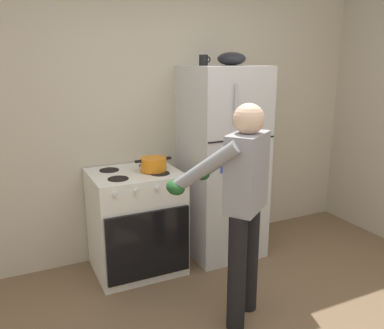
% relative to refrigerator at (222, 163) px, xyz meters
% --- Properties ---
extents(kitchen_wall_back, '(6.00, 0.10, 2.70)m').
position_rel_refrigerator_xyz_m(kitchen_wall_back, '(-0.44, 0.38, 0.44)').
color(kitchen_wall_back, beige).
rests_on(kitchen_wall_back, ground).
extents(refrigerator, '(0.68, 0.72, 1.81)m').
position_rel_refrigerator_xyz_m(refrigerator, '(0.00, 0.00, 0.00)').
color(refrigerator, silver).
rests_on(refrigerator, ground).
extents(stove_range, '(0.76, 0.67, 0.93)m').
position_rel_refrigerator_xyz_m(stove_range, '(-0.87, -0.01, -0.45)').
color(stove_range, white).
rests_on(stove_range, ground).
extents(person_cook, '(0.70, 0.76, 1.60)m').
position_rel_refrigerator_xyz_m(person_cook, '(-0.42, -1.00, 0.05)').
color(person_cook, black).
rests_on(person_cook, ground).
extents(red_pot, '(0.33, 0.23, 0.12)m').
position_rel_refrigerator_xyz_m(red_pot, '(-0.71, -0.05, 0.08)').
color(red_pot, orange).
rests_on(red_pot, stove_range).
extents(coffee_mug, '(0.11, 0.08, 0.10)m').
position_rel_refrigerator_xyz_m(coffee_mug, '(-0.18, 0.05, 0.95)').
color(coffee_mug, black).
rests_on(coffee_mug, refrigerator).
extents(mixing_bowl, '(0.26, 0.26, 0.12)m').
position_rel_refrigerator_xyz_m(mixing_bowl, '(0.08, 0.00, 0.97)').
color(mixing_bowl, black).
rests_on(mixing_bowl, refrigerator).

